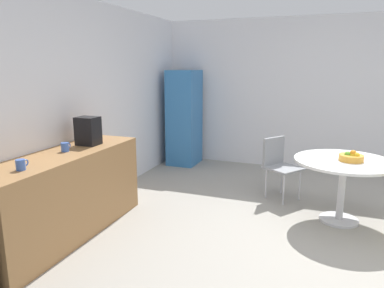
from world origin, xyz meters
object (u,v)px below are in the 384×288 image
(fruit_bowl, at_px, (351,157))
(chair_gray, at_px, (278,160))
(mug_green, at_px, (97,137))
(locker_cabinet, at_px, (184,118))
(coffee_maker, at_px, (88,131))
(mug_red, at_px, (21,165))
(mug_white, at_px, (65,147))
(round_table, at_px, (343,172))

(fruit_bowl, bearing_deg, chair_gray, 56.46)
(fruit_bowl, relative_size, mug_green, 2.04)
(locker_cabinet, bearing_deg, mug_green, 176.73)
(chair_gray, bearing_deg, locker_cabinet, 57.29)
(locker_cabinet, xyz_separation_m, coffee_maker, (-2.69, 0.10, 0.20))
(locker_cabinet, relative_size, coffee_maker, 5.35)
(mug_red, bearing_deg, locker_cabinet, -0.22)
(mug_white, relative_size, mug_green, 1.00)
(chair_gray, xyz_separation_m, mug_white, (-1.86, 1.99, 0.43))
(mug_green, bearing_deg, mug_red, -174.38)
(chair_gray, height_order, mug_green, mug_green)
(chair_gray, bearing_deg, mug_red, 143.76)
(locker_cabinet, height_order, fruit_bowl, locker_cabinet)
(mug_white, xyz_separation_m, mug_green, (0.59, 0.02, 0.00))
(chair_gray, distance_m, mug_white, 2.76)
(mug_green, relative_size, coffee_maker, 0.40)
(round_table, height_order, fruit_bowl, fruit_bowl)
(locker_cabinet, height_order, coffee_maker, locker_cabinet)
(round_table, distance_m, chair_gray, 0.97)
(locker_cabinet, height_order, mug_red, locker_cabinet)
(locker_cabinet, xyz_separation_m, mug_red, (-3.76, 0.01, 0.09))
(round_table, height_order, mug_red, mug_red)
(mug_red, bearing_deg, chair_gray, -36.24)
(fruit_bowl, distance_m, mug_green, 2.96)
(round_table, relative_size, mug_red, 8.54)
(chair_gray, distance_m, fruit_bowl, 1.07)
(round_table, distance_m, mug_white, 3.09)
(chair_gray, xyz_separation_m, fruit_bowl, (-0.57, -0.87, 0.27))
(fruit_bowl, bearing_deg, mug_green, 103.77)
(round_table, distance_m, mug_red, 3.36)
(mug_white, distance_m, coffee_maker, 0.39)
(locker_cabinet, height_order, chair_gray, locker_cabinet)
(round_table, relative_size, coffee_maker, 3.44)
(fruit_bowl, height_order, coffee_maker, coffee_maker)
(mug_white, relative_size, coffee_maker, 0.40)
(mug_red, xyz_separation_m, coffee_maker, (1.07, 0.09, 0.11))
(round_table, distance_m, fruit_bowl, 0.20)
(mug_white, bearing_deg, locker_cabinet, -2.32)
(mug_white, height_order, mug_green, same)
(round_table, relative_size, chair_gray, 1.33)
(fruit_bowl, xyz_separation_m, mug_green, (-0.70, 2.87, 0.16))
(chair_gray, height_order, fruit_bowl, fruit_bowl)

